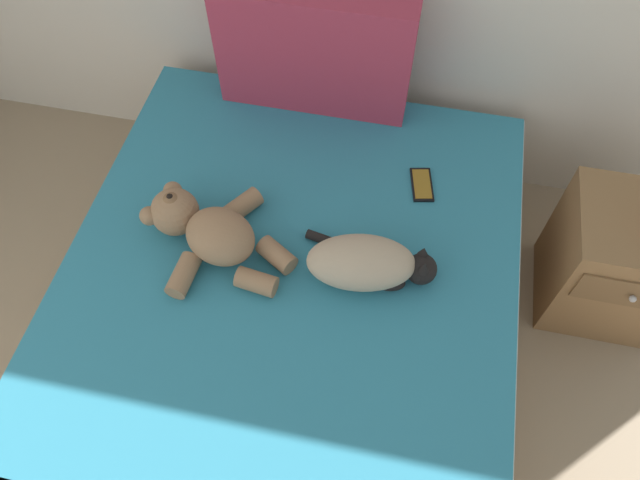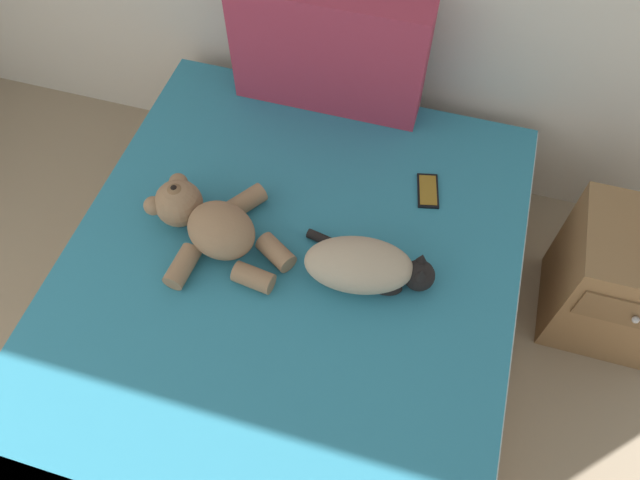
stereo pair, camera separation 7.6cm
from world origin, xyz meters
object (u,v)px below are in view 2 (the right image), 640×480
Objects in this scene: bed at (281,329)px; cell_phone at (428,191)px; cat at (365,266)px; patterned_cushion at (328,52)px; teddy_bear at (209,224)px; nightstand at (621,281)px.

cell_phone reaches higher than bed.
bed is 0.42m from cat.
patterned_cushion is 0.77m from teddy_bear.
patterned_cushion is at bearing 95.21° from bed.
bed is 1.00m from patterned_cushion.
patterned_cushion reaches higher than bed.
cell_phone is at bearing 177.48° from nightstand.
cell_phone is (0.46, -0.34, -0.23)m from patterned_cushion.
teddy_bear reaches higher than cell_phone.
nightstand is (1.21, -0.37, -0.45)m from patterned_cushion.
bed is at bearing -29.54° from teddy_bear.
nightstand is at bearing 24.31° from bed.
cat is at bearing -66.11° from patterned_cushion.
teddy_bear is at bearing -165.92° from nightstand.
cat is at bearing -108.65° from cell_phone.
nightstand reaches higher than bed.
patterned_cushion reaches higher than cat.
teddy_bear is 1.48m from nightstand.
cell_phone is 0.78m from nightstand.
bed is 0.71m from cell_phone.
bed is 4.49× the size of cat.
nightstand is at bearing 14.08° from teddy_bear.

